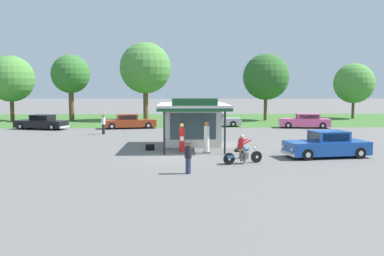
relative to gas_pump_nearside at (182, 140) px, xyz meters
name	(u,v)px	position (x,y,z in m)	size (l,w,h in m)	color
ground_plane	(177,156)	(-0.29, -1.05, -0.86)	(300.00, 300.00, 0.00)	slate
grass_verge_strip	(178,119)	(-0.29, 28.95, -0.85)	(120.00, 24.00, 0.01)	#3D6B2D
service_station_kiosk	(192,121)	(0.77, 3.54, 0.89)	(4.62, 6.57, 3.44)	silver
gas_pump_nearside	(182,140)	(0.00, 0.00, 0.00)	(0.44, 0.44, 1.88)	slate
gas_pump_offside	(207,139)	(1.55, 0.00, 0.05)	(0.44, 0.44, 1.99)	slate
motorcycle_with_rider	(242,152)	(3.22, -3.76, -0.20)	(2.20, 1.00, 1.58)	black
featured_classic_sedan	(327,145)	(8.52, -1.76, -0.16)	(5.18, 2.61, 1.56)	#19479E
parked_car_back_row_centre	(305,121)	(12.84, 16.51, -0.17)	(5.41, 2.61, 1.47)	#E55993
parked_car_back_row_far_right	(129,122)	(-5.29, 16.55, -0.20)	(5.75, 2.83, 1.45)	#993819
parked_car_back_row_centre_right	(41,123)	(-13.96, 15.89, -0.20)	(5.62, 3.13, 1.46)	black
parked_car_second_row_spare	(215,120)	(3.64, 18.36, -0.19)	(5.62, 2.00, 1.45)	#B7B7BC
bystander_strolling_foreground	(188,157)	(0.25, -6.29, -0.06)	(0.34, 0.34, 1.51)	#2D3351
bystander_leaning_by_kiosk	(103,124)	(-6.91, 11.11, 0.07)	(0.34, 0.34, 1.74)	black
tree_oak_right	(11,79)	(-21.17, 26.84, 4.43)	(5.76, 5.76, 8.18)	brown
tree_oak_distant_spare	(266,78)	(10.93, 26.82, 4.56)	(5.88, 5.88, 8.49)	brown
tree_oak_left	(71,74)	(-13.72, 26.68, 4.98)	(4.79, 4.79, 8.29)	brown
tree_oak_centre	(145,69)	(-4.47, 27.27, 5.65)	(6.52, 6.52, 9.96)	brown
tree_oak_far_right	(354,83)	(23.54, 29.79, 3.94)	(5.41, 5.41, 7.51)	brown
spare_tire_stack	(150,147)	(-2.10, 1.42, -0.68)	(0.60, 0.60, 0.36)	black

